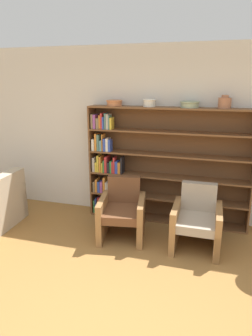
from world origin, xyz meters
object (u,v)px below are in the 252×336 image
bowl_terracotta (114,103)px  bowl_olive (190,104)px  bookshelf (152,167)px  bowl_cream (149,102)px  armchair_cushioned (197,221)px  vase_tall (225,103)px  armchair_leather (122,212)px

bowl_terracotta → bowl_olive: size_ratio=0.90×
bookshelf → bowl_terracotta: bowl_terracotta is taller
bowl_olive → bowl_cream: bearing=180.0°
bowl_cream → armchair_cushioned: 1.86m
bookshelf → bowl_cream: bowl_cream is taller
bowl_terracotta → armchair_cushioned: (1.39, -0.68, -1.50)m
bowl_olive → vase_tall: vase_tall is taller
vase_tall → armchair_cushioned: vase_tall is taller
bowl_olive → bookshelf: bearing=178.1°
bowl_terracotta → bowl_cream: size_ratio=1.26×
bookshelf → bowl_olive: bowl_olive is taller
bookshelf → bowl_olive: 1.14m
bookshelf → armchair_leather: (-0.28, -0.70, -0.51)m
bookshelf → armchair_cushioned: bookshelf is taller
bowl_terracotta → bowl_cream: 0.55m
bowl_olive → armchair_leather: (-0.82, -0.68, -1.51)m
vase_tall → bookshelf: bearing=179.0°
bowl_terracotta → vase_tall: vase_tall is taller
bowl_terracotta → armchair_cushioned: bowl_terracotta is taller
bowl_cream → bowl_olive: bowl_cream is taller
bowl_cream → armchair_leather: size_ratio=0.24×
armchair_cushioned → bookshelf: bearing=-42.0°
bookshelf → vase_tall: size_ratio=13.54×
vase_tall → armchair_leather: size_ratio=0.22×
vase_tall → armchair_leather: 2.13m
bowl_olive → vase_tall: bearing=0.0°
bowl_olive → vase_tall: 0.48m
bowl_terracotta → vase_tall: (1.63, 0.00, 0.03)m
bowl_olive → armchair_leather: size_ratio=0.33×
bookshelf → bowl_cream: (-0.06, -0.02, 1.01)m
bowl_terracotta → bowl_olive: bearing=0.0°
vase_tall → bowl_olive: bearing=-180.0°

